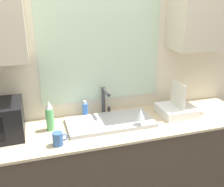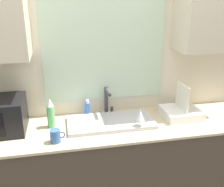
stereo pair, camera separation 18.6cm
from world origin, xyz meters
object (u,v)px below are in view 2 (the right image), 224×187
object	(u,v)px
faucet	(107,99)
spray_bottle	(51,114)
mug_near_sink	(56,136)
wine_glass	(140,116)
dish_rack	(181,111)
soap_bottle	(88,109)

from	to	relation	value
faucet	spray_bottle	world-z (taller)	faucet
mug_near_sink	faucet	bearing A→B (deg)	40.52
faucet	wine_glass	world-z (taller)	faucet
spray_bottle	dish_rack	bearing A→B (deg)	-1.48
dish_rack	spray_bottle	xyz separation A→B (m)	(-1.08, 0.03, 0.07)
spray_bottle	soap_bottle	distance (m)	0.34
soap_bottle	wine_glass	size ratio (longest dim) A/B	0.93
faucet	soap_bottle	bearing A→B (deg)	176.43
faucet	mug_near_sink	size ratio (longest dim) A/B	2.36
mug_near_sink	wine_glass	world-z (taller)	wine_glass
wine_glass	faucet	bearing A→B (deg)	122.67
faucet	mug_near_sink	bearing A→B (deg)	-139.48
dish_rack	soap_bottle	world-z (taller)	dish_rack
dish_rack	wine_glass	bearing A→B (deg)	-159.92
dish_rack	spray_bottle	distance (m)	1.08
faucet	spray_bottle	size ratio (longest dim) A/B	1.05
spray_bottle	soap_bottle	xyz separation A→B (m)	(0.30, 0.14, -0.05)
faucet	spray_bottle	xyz separation A→B (m)	(-0.47, -0.13, -0.03)
mug_near_sink	dish_rack	bearing A→B (deg)	11.56
dish_rack	mug_near_sink	xyz separation A→B (m)	(-1.05, -0.21, 0.00)
spray_bottle	wine_glass	distance (m)	0.69
faucet	dish_rack	distance (m)	0.64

